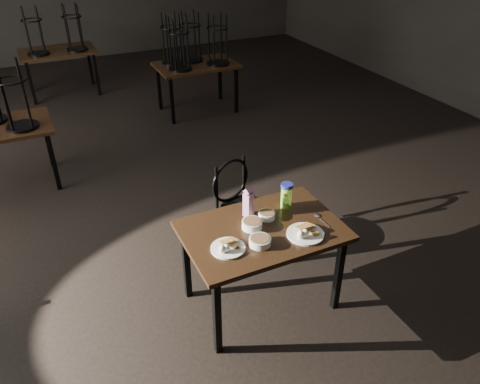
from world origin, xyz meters
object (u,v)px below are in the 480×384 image
main_table (262,237)px  juice_carton (248,203)px  water_bottle (286,195)px  bentwood_chair (239,201)px

main_table → juice_carton: 0.28m
water_bottle → juice_carton: bearing=176.9°
water_bottle → bentwood_chair: size_ratio=0.23×
juice_carton → water_bottle: (0.33, -0.02, -0.01)m
juice_carton → water_bottle: 0.33m
juice_carton → main_table: bearing=-83.5°
main_table → water_bottle: bearing=30.8°
juice_carton → bentwood_chair: 0.62m
main_table → juice_carton: (-0.02, 0.20, 0.20)m
main_table → juice_carton: size_ratio=4.65×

